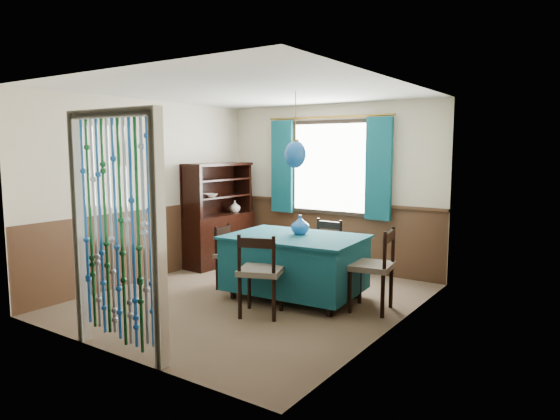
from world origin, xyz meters
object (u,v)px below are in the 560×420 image
Objects in this scene: dining_table at (295,262)px; bowl_shelf at (210,195)px; chair_far at (324,251)px; sideboard at (219,229)px; vase_table at (300,226)px; chair_right at (374,267)px; chair_left at (232,255)px; chair_near at (260,272)px; pendant_lamp at (295,154)px; vase_sideboard at (235,206)px.

dining_table is 7.37× the size of bowl_shelf.
chair_far is 0.54× the size of sideboard.
sideboard is 7.39× the size of vase_table.
dining_table is 1.78× the size of chair_right.
chair_left is 3.62× the size of bowl_shelf.
pendant_lamp is (-0.04, 0.76, 1.28)m from chair_near.
dining_table is at bearing -31.71° from vase_sideboard.
chair_near is 4.45× the size of vase_sideboard.
bowl_shelf is (-2.92, 0.51, 0.62)m from chair_right.
chair_far is at bearing 91.45° from vase_table.
chair_near is 1.19m from chair_left.
pendant_lamp is at bearing -17.47° from bowl_shelf.
bowl_shelf is (-1.92, 0.60, -0.64)m from pendant_lamp.
chair_near is 1.06× the size of chair_far.
chair_left is 0.87× the size of chair_right.
vase_sideboard is (-1.92, 1.19, 0.46)m from dining_table.
chair_far reaches higher than chair_left.
chair_far is at bearing -12.82° from vase_sideboard.
chair_far is (-0.06, 1.52, -0.03)m from chair_near.
vase_sideboard is (-0.98, 1.26, 0.46)m from chair_left.
vase_table is 1.99m from bowl_shelf.
chair_right is (1.02, -0.66, 0.04)m from chair_far.
vase_table is at bearing 92.46° from chair_far.
sideboard is at bearing 156.62° from pendant_lamp.
chair_left is at bearing -52.18° from vase_sideboard.
pendant_lamp is 2.42m from vase_sideboard.
vase_sideboard is (-2.92, 1.09, 0.40)m from chair_right.
bowl_shelf is at bearing 71.55° from chair_right.
vase_table is (-0.01, 0.12, 0.44)m from dining_table.
dining_table is 1.00m from chair_right.
dining_table is 2.16m from sideboard.
chair_far is 0.76m from vase_table.
vase_table reaches higher than chair_far.
pendant_lamp is (0.94, 0.08, 1.33)m from chair_left.
chair_right is 0.59× the size of sideboard.
bowl_shelf is (-1.90, -0.15, 0.66)m from chair_far.
chair_near reaches higher than chair_far.
chair_right is 3.14m from vase_sideboard.
dining_table is 0.77m from chair_near.
chair_left is 1.38m from bowl_shelf.
vase_table is 2.19m from vase_sideboard.
vase_sideboard is at bearing -11.82° from chair_far.
dining_table is 2.04× the size of chair_left.
chair_near is 2.47m from bowl_shelf.
sideboard is 2.13m from vase_table.
chair_near is 0.58× the size of sideboard.
chair_left is 1.40m from sideboard.
vase_sideboard is (0.06, 0.33, 0.34)m from sideboard.
bowl_shelf reaches higher than chair_far.
vase_sideboard reaches higher than chair_far.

